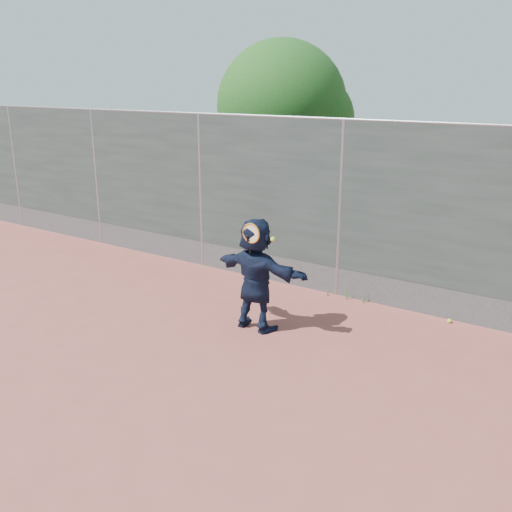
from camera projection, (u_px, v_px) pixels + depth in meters
The scene contains 7 objects.
ground at pixel (214, 376), 7.23m from camera, with size 80.00×80.00×0.00m, color #9E4C42.
player at pixel (256, 274), 8.40m from camera, with size 1.59×0.50×1.71m, color #121A31.
ball_ground at pixel (449, 321), 8.81m from camera, with size 0.07×0.07×0.07m, color #C3DD31.
fence at pixel (340, 206), 9.54m from camera, with size 20.00×0.06×3.03m.
swing_action at pixel (253, 235), 8.01m from camera, with size 0.55×0.13×0.51m.
tree_left at pixel (288, 110), 13.08m from camera, with size 3.15×3.00×4.53m.
weed_clump at pixel (349, 292), 9.72m from camera, with size 0.68×0.07×0.30m.
Camera 1 is at (4.03, -5.07, 3.59)m, focal length 40.00 mm.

